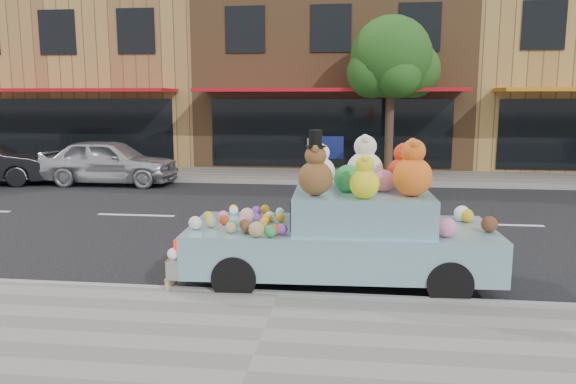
# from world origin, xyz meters

# --- Properties ---
(ground) EXTENTS (120.00, 120.00, 0.00)m
(ground) POSITION_xyz_m (0.00, 0.00, 0.00)
(ground) COLOR black
(ground) RESTS_ON ground
(near_sidewalk) EXTENTS (60.00, 3.00, 0.12)m
(near_sidewalk) POSITION_xyz_m (0.00, -6.50, 0.06)
(near_sidewalk) COLOR gray
(near_sidewalk) RESTS_ON ground
(far_sidewalk) EXTENTS (60.00, 3.00, 0.12)m
(far_sidewalk) POSITION_xyz_m (0.00, 6.50, 0.06)
(far_sidewalk) COLOR gray
(far_sidewalk) RESTS_ON ground
(near_kerb) EXTENTS (60.00, 0.12, 0.13)m
(near_kerb) POSITION_xyz_m (0.00, -5.00, 0.07)
(near_kerb) COLOR gray
(near_kerb) RESTS_ON ground
(far_kerb) EXTENTS (60.00, 0.12, 0.13)m
(far_kerb) POSITION_xyz_m (0.00, 5.00, 0.07)
(far_kerb) COLOR gray
(far_kerb) RESTS_ON ground
(storefront_left) EXTENTS (10.00, 9.80, 7.30)m
(storefront_left) POSITION_xyz_m (-10.00, 11.97, 3.64)
(storefront_left) COLOR #AD8948
(storefront_left) RESTS_ON ground
(storefront_mid) EXTENTS (10.00, 9.80, 7.30)m
(storefront_mid) POSITION_xyz_m (0.00, 11.97, 3.64)
(storefront_mid) COLOR brown
(storefront_mid) RESTS_ON ground
(street_tree) EXTENTS (3.00, 2.70, 5.22)m
(street_tree) POSITION_xyz_m (2.03, 6.55, 3.69)
(street_tree) COLOR #38281C
(street_tree) RESTS_ON ground
(car_silver) EXTENTS (4.15, 1.70, 1.41)m
(car_silver) POSITION_xyz_m (-6.57, 4.34, 0.71)
(car_silver) COLOR #BCBDC2
(car_silver) RESTS_ON ground
(art_car) EXTENTS (4.55, 1.94, 2.23)m
(art_car) POSITION_xyz_m (0.82, -4.16, 0.79)
(art_car) COLOR black
(art_car) RESTS_ON ground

